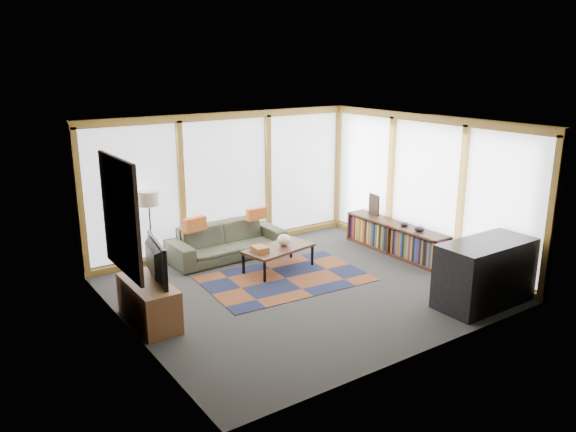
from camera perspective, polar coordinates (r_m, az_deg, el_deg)
ground at (r=9.01m, az=1.45°, el=-7.32°), size 5.50×5.50×0.00m
room_envelope at (r=9.26m, az=1.96°, el=3.31°), size 5.52×5.02×2.62m
rug at (r=9.37m, az=-0.25°, el=-6.37°), size 2.76×1.88×0.01m
sofa at (r=10.32m, az=-6.22°, el=-2.57°), size 2.14×0.87×0.62m
pillow_left at (r=9.92m, az=-9.47°, el=-0.83°), size 0.45×0.21×0.24m
pillow_right at (r=10.50m, az=-3.23°, el=0.22°), size 0.40×0.13×0.22m
floor_lamp at (r=9.81m, az=-13.78°, el=-1.50°), size 0.35×0.35×1.40m
coffee_table at (r=9.70m, az=-0.97°, el=-4.34°), size 1.31×0.82×0.41m
book_stack at (r=9.42m, az=-2.88°, el=-3.37°), size 0.22×0.28×0.09m
vase at (r=9.70m, az=-0.40°, el=-2.45°), size 0.25×0.25×0.20m
bookshelf at (r=10.69m, az=10.86°, el=-2.25°), size 0.42×2.30×0.57m
bowl_a at (r=10.21m, az=13.20°, el=-1.26°), size 0.20×0.20×0.10m
bowl_b at (r=10.46m, az=11.73°, el=-0.81°), size 0.18×0.18×0.08m
shelf_picture at (r=11.12m, az=8.73°, el=1.16°), size 0.08×0.31×0.40m
tv_console at (r=8.00m, az=-13.96°, el=-8.55°), size 0.49×1.19×0.59m
television at (r=7.84m, az=-13.86°, el=-4.45°), size 0.29×1.00×0.57m
bar_counter at (r=8.78m, az=19.37°, el=-5.48°), size 1.53×0.71×0.97m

